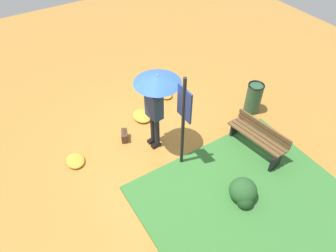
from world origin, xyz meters
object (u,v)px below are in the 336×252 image
Objects in this scene: handbag at (125,136)px; trash_bin at (254,98)px; person_with_umbrella at (156,93)px; info_sign_post at (184,114)px; park_bench at (257,138)px.

trash_bin is (0.81, 3.32, 0.29)m from handbag.
trash_bin is (0.23, 2.75, -1.13)m from person_with_umbrella.
info_sign_post is 6.22× the size of handbag.
person_with_umbrella is 5.53× the size of handbag.
person_with_umbrella is 2.45× the size of trash_bin.
park_bench is at bearing 54.15° from person_with_umbrella.
trash_bin reaches higher than park_bench.
info_sign_post reaches higher than trash_bin.
handbag is at bearing -135.63° from person_with_umbrella.
info_sign_post is 1.64× the size of park_bench.
info_sign_post is at bearing -78.63° from trash_bin.
person_with_umbrella is at bearing -165.94° from info_sign_post.
handbag is 0.44× the size of trash_bin.
trash_bin reaches higher than handbag.
person_with_umbrella is at bearing -125.85° from park_bench.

